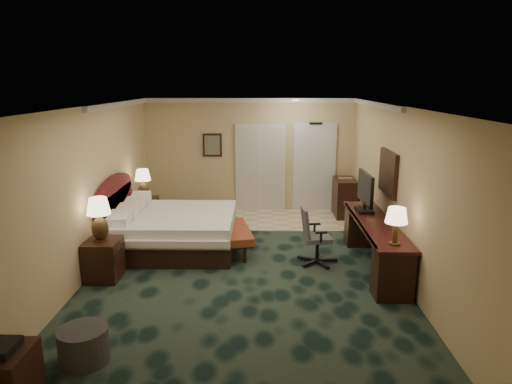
{
  "coord_description": "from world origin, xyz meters",
  "views": [
    {
      "loc": [
        0.29,
        -7.12,
        3.07
      ],
      "look_at": [
        0.19,
        0.6,
        1.2
      ],
      "focal_mm": 32.0,
      "sensor_mm": 36.0,
      "label": 1
    }
  ],
  "objects_px": {
    "bed": "(176,231)",
    "nightstand_far": "(144,214)",
    "bed_bench": "(237,240)",
    "desk": "(374,245)",
    "lamp_far": "(143,184)",
    "minibar": "(345,198)",
    "nightstand_near": "(104,260)",
    "ottoman": "(84,345)",
    "tv": "(365,192)",
    "lamp_near": "(99,219)",
    "desk_chair": "(318,236)",
    "side_table": "(2,379)"
  },
  "relations": [
    {
      "from": "nightstand_near",
      "to": "side_table",
      "type": "height_order",
      "value": "nightstand_near"
    },
    {
      "from": "nightstand_far",
      "to": "tv",
      "type": "distance_m",
      "value": 4.62
    },
    {
      "from": "tv",
      "to": "nightstand_far",
      "type": "bearing_deg",
      "value": 161.73
    },
    {
      "from": "bed",
      "to": "nightstand_far",
      "type": "bearing_deg",
      "value": 128.38
    },
    {
      "from": "bed",
      "to": "desk_chair",
      "type": "bearing_deg",
      "value": -15.04
    },
    {
      "from": "bed",
      "to": "ottoman",
      "type": "distance_m",
      "value": 3.62
    },
    {
      "from": "tv",
      "to": "side_table",
      "type": "bearing_deg",
      "value": -137.65
    },
    {
      "from": "bed_bench",
      "to": "desk",
      "type": "height_order",
      "value": "desk"
    },
    {
      "from": "side_table",
      "to": "tv",
      "type": "distance_m",
      "value": 6.06
    },
    {
      "from": "desk_chair",
      "to": "minibar",
      "type": "bearing_deg",
      "value": 64.51
    },
    {
      "from": "minibar",
      "to": "nightstand_far",
      "type": "bearing_deg",
      "value": -166.51
    },
    {
      "from": "lamp_far",
      "to": "minibar",
      "type": "distance_m",
      "value": 4.57
    },
    {
      "from": "desk",
      "to": "minibar",
      "type": "relative_size",
      "value": 3.1
    },
    {
      "from": "desk",
      "to": "minibar",
      "type": "height_order",
      "value": "minibar"
    },
    {
      "from": "nightstand_near",
      "to": "side_table",
      "type": "relative_size",
      "value": 1.08
    },
    {
      "from": "side_table",
      "to": "bed",
      "type": "bearing_deg",
      "value": 78.57
    },
    {
      "from": "nightstand_near",
      "to": "tv",
      "type": "distance_m",
      "value": 4.6
    },
    {
      "from": "lamp_far",
      "to": "tv",
      "type": "relative_size",
      "value": 0.69
    },
    {
      "from": "ottoman",
      "to": "desk",
      "type": "height_order",
      "value": "desk"
    },
    {
      "from": "ottoman",
      "to": "minibar",
      "type": "relative_size",
      "value": 0.63
    },
    {
      "from": "desk_chair",
      "to": "bed_bench",
      "type": "bearing_deg",
      "value": 151.73
    },
    {
      "from": "bed",
      "to": "bed_bench",
      "type": "distance_m",
      "value": 1.15
    },
    {
      "from": "side_table",
      "to": "lamp_far",
      "type": "bearing_deg",
      "value": 90.1
    },
    {
      "from": "lamp_far",
      "to": "ottoman",
      "type": "height_order",
      "value": "lamp_far"
    },
    {
      "from": "nightstand_far",
      "to": "lamp_near",
      "type": "relative_size",
      "value": 0.97
    },
    {
      "from": "bed_bench",
      "to": "side_table",
      "type": "bearing_deg",
      "value": -127.4
    },
    {
      "from": "side_table",
      "to": "minibar",
      "type": "distance_m",
      "value": 7.89
    },
    {
      "from": "ottoman",
      "to": "lamp_far",
      "type": "bearing_deg",
      "value": 95.96
    },
    {
      "from": "bed",
      "to": "nightstand_near",
      "type": "distance_m",
      "value": 1.65
    },
    {
      "from": "lamp_near",
      "to": "minibar",
      "type": "bearing_deg",
      "value": 38.66
    },
    {
      "from": "side_table",
      "to": "lamp_near",
      "type": "bearing_deg",
      "value": 90.9
    },
    {
      "from": "lamp_far",
      "to": "desk_chair",
      "type": "relative_size",
      "value": 0.63
    },
    {
      "from": "lamp_far",
      "to": "desk_chair",
      "type": "height_order",
      "value": "lamp_far"
    },
    {
      "from": "lamp_near",
      "to": "tv",
      "type": "height_order",
      "value": "tv"
    },
    {
      "from": "minibar",
      "to": "desk_chair",
      "type": "bearing_deg",
      "value": -108.6
    },
    {
      "from": "lamp_far",
      "to": "minibar",
      "type": "height_order",
      "value": "lamp_far"
    },
    {
      "from": "lamp_near",
      "to": "side_table",
      "type": "height_order",
      "value": "lamp_near"
    },
    {
      "from": "bed_bench",
      "to": "ottoman",
      "type": "height_order",
      "value": "bed_bench"
    },
    {
      "from": "bed",
      "to": "minibar",
      "type": "distance_m",
      "value": 4.16
    },
    {
      "from": "lamp_near",
      "to": "ottoman",
      "type": "bearing_deg",
      "value": -76.48
    },
    {
      "from": "bed",
      "to": "lamp_far",
      "type": "xyz_separation_m",
      "value": [
        -0.89,
        1.16,
        0.64
      ]
    },
    {
      "from": "nightstand_far",
      "to": "nightstand_near",
      "type": "bearing_deg",
      "value": -90.3
    },
    {
      "from": "bed",
      "to": "tv",
      "type": "relative_size",
      "value": 2.37
    },
    {
      "from": "ottoman",
      "to": "desk_chair",
      "type": "height_order",
      "value": "desk_chair"
    },
    {
      "from": "bed",
      "to": "nightstand_far",
      "type": "xyz_separation_m",
      "value": [
        -0.89,
        1.13,
        -0.01
      ]
    },
    {
      "from": "lamp_near",
      "to": "desk",
      "type": "distance_m",
      "value": 4.5
    },
    {
      "from": "ottoman",
      "to": "minibar",
      "type": "xyz_separation_m",
      "value": [
        3.93,
        5.79,
        0.24
      ]
    },
    {
      "from": "bed",
      "to": "ottoman",
      "type": "xyz_separation_m",
      "value": [
        -0.39,
        -3.6,
        -0.15
      ]
    },
    {
      "from": "minibar",
      "to": "bed_bench",
      "type": "bearing_deg",
      "value": -135.91
    },
    {
      "from": "bed",
      "to": "lamp_near",
      "type": "xyz_separation_m",
      "value": [
        -0.92,
        -1.38,
        0.64
      ]
    }
  ]
}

